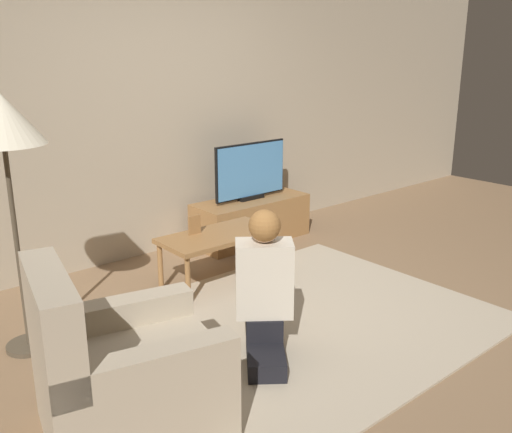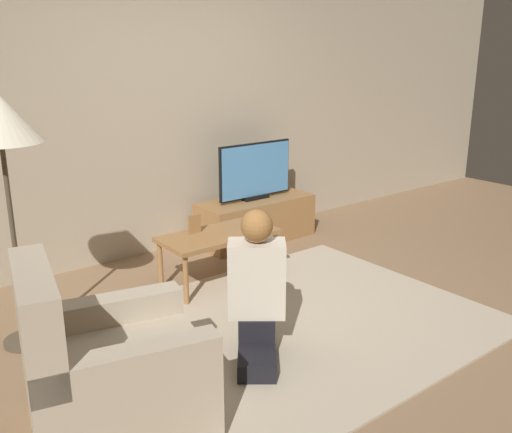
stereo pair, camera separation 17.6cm
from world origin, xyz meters
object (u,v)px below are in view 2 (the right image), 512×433
(armchair, at_px, (110,376))
(tv, at_px, (255,171))
(person_kneeling, at_px, (257,285))
(coffee_table, at_px, (218,239))

(armchair, bearing_deg, tv, -39.20)
(armchair, height_order, person_kneeling, person_kneeling)
(armchair, distance_m, person_kneeling, 1.02)
(coffee_table, relative_size, person_kneeling, 1.01)
(tv, height_order, coffee_table, tv)
(coffee_table, bearing_deg, tv, 36.95)
(tv, relative_size, person_kneeling, 0.90)
(tv, height_order, armchair, tv)
(tv, bearing_deg, armchair, -141.86)
(armchair, bearing_deg, coffee_table, -38.48)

